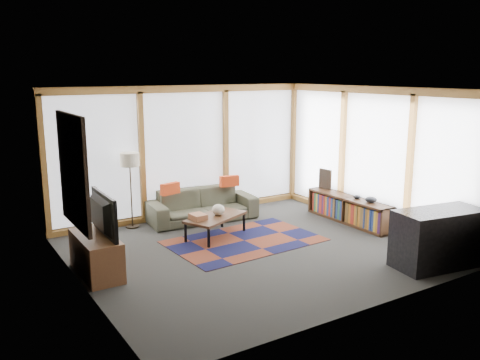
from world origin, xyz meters
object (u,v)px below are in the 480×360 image
floor_lamp (131,191)px  television (97,215)px  sofa (202,205)px  tv_console (96,255)px  bar_counter (439,238)px  coffee_table (216,226)px  bookshelf (349,210)px

floor_lamp → television: floor_lamp is taller
sofa → tv_console: sofa is taller
tv_console → bar_counter: bar_counter is taller
tv_console → television: (0.04, -0.01, 0.59)m
coffee_table → bookshelf: 2.68m
bookshelf → television: 4.89m
floor_lamp → tv_console: (-1.23, -1.88, -0.42)m
coffee_table → bookshelf: bearing=-12.7°
sofa → coffee_table: 1.08m
floor_lamp → bookshelf: (3.66, -1.91, -0.46)m
floor_lamp → bookshelf: floor_lamp is taller
floor_lamp → bar_counter: floor_lamp is taller
bookshelf → television: bearing=179.7°
bar_counter → coffee_table: bearing=135.3°
television → tv_console: bearing=84.5°
bookshelf → television: (-4.85, 0.03, 0.63)m
sofa → television: bearing=-142.5°
bar_counter → television: bearing=160.6°
sofa → floor_lamp: floor_lamp is taller
television → sofa: bearing=-56.5°
coffee_table → television: bearing=-165.8°
sofa → tv_console: (-2.56, -1.59, -0.02)m
coffee_table → bar_counter: size_ratio=0.84×
television → bar_counter: (4.39, -2.38, -0.45)m
coffee_table → floor_lamp: bearing=128.6°
coffee_table → tv_console: (-2.28, -0.56, 0.10)m
sofa → coffee_table: sofa is taller
bookshelf → bar_counter: size_ratio=1.47×
sofa → television: (-2.51, -1.60, 0.57)m
tv_console → coffee_table: bearing=13.8°
sofa → coffee_table: size_ratio=1.83×
bookshelf → sofa: bearing=145.1°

